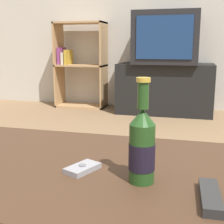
# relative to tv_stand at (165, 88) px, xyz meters

# --- Properties ---
(coffee_table) EXTENTS (1.38, 0.61, 0.42)m
(coffee_table) POSITION_rel_tv_stand_xyz_m (-0.03, -2.71, 0.09)
(coffee_table) COLOR #422B1C
(coffee_table) RESTS_ON ground_plane
(tv_stand) EXTENTS (1.02, 0.49, 0.54)m
(tv_stand) POSITION_rel_tv_stand_xyz_m (0.00, 0.00, 0.00)
(tv_stand) COLOR black
(tv_stand) RESTS_ON ground_plane
(television) EXTENTS (0.67, 0.61, 0.54)m
(television) POSITION_rel_tv_stand_xyz_m (0.00, -0.00, 0.54)
(television) COLOR black
(television) RESTS_ON tv_stand
(bookshelf) EXTENTS (0.59, 0.30, 1.01)m
(bookshelf) POSITION_rel_tv_stand_xyz_m (-1.05, 0.10, 0.24)
(bookshelf) COLOR tan
(bookshelf) RESTS_ON ground_plane
(beer_bottle) EXTENTS (0.06, 0.06, 0.25)m
(beer_bottle) POSITION_rel_tv_stand_xyz_m (0.19, -2.77, 0.23)
(beer_bottle) COLOR #1E4219
(beer_bottle) RESTS_ON coffee_table
(cell_phone) EXTENTS (0.08, 0.11, 0.02)m
(cell_phone) POSITION_rel_tv_stand_xyz_m (0.03, -2.74, 0.15)
(cell_phone) COLOR gray
(cell_phone) RESTS_ON coffee_table
(remote_control) EXTENTS (0.05, 0.15, 0.02)m
(remote_control) POSITION_rel_tv_stand_xyz_m (0.34, -2.83, 0.15)
(remote_control) COLOR #282828
(remote_control) RESTS_ON coffee_table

